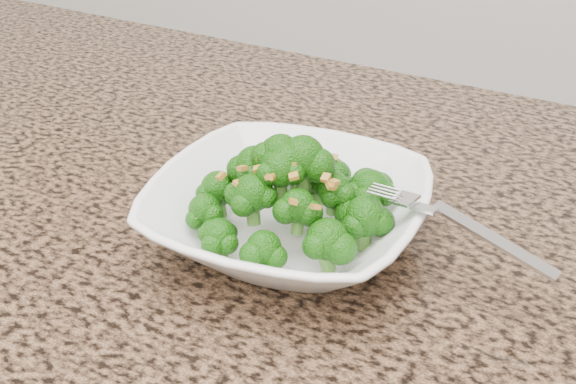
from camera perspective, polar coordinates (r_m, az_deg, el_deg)
The scene contains 5 objects.
granite_counter at distance 0.64m, azimuth -15.52°, elevation -6.11°, with size 1.64×1.04×0.03m, color brown.
bowl at distance 0.61m, azimuth -0.00°, elevation -1.74°, with size 0.23×0.23×0.06m, color white.
broccoli_pile at distance 0.58m, azimuth 0.00°, elevation 3.22°, with size 0.20×0.20×0.06m, color #195F0A, non-canonical shape.
garlic_topping at distance 0.57m, azimuth 0.00°, elevation 6.31°, with size 0.12×0.12×0.01m, color #B27E2B, non-canonical shape.
fork at distance 0.56m, azimuth 11.05°, elevation -1.39°, with size 0.17×0.03×0.01m, color silver, non-canonical shape.
Camera 1 is at (0.39, -0.05, 1.26)m, focal length 45.00 mm.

